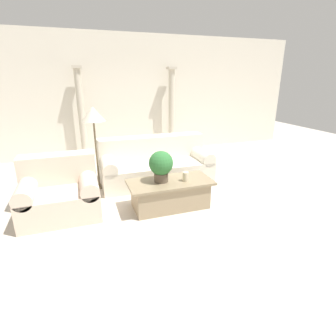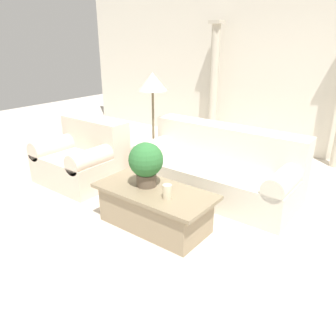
{
  "view_description": "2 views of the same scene",
  "coord_description": "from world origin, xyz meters",
  "px_view_note": "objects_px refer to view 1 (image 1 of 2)",
  "views": [
    {
      "loc": [
        -1.48,
        -4.31,
        2.08
      ],
      "look_at": [
        0.0,
        -0.0,
        0.5
      ],
      "focal_mm": 28.0,
      "sensor_mm": 36.0,
      "label": 1
    },
    {
      "loc": [
        2.0,
        -3.07,
        2.05
      ],
      "look_at": [
        -0.19,
        -0.22,
        0.62
      ],
      "focal_mm": 35.0,
      "sensor_mm": 36.0,
      "label": 2
    }
  ],
  "objects_px": {
    "loveseat": "(60,191)",
    "floor_lamp": "(93,118)",
    "sofa_long": "(155,164)",
    "coffee_table": "(170,194)",
    "potted_plant": "(161,165)"
  },
  "relations": [
    {
      "from": "loveseat",
      "to": "coffee_table",
      "type": "distance_m",
      "value": 1.77
    },
    {
      "from": "loveseat",
      "to": "floor_lamp",
      "type": "distance_m",
      "value": 1.49
    },
    {
      "from": "loveseat",
      "to": "floor_lamp",
      "type": "bearing_deg",
      "value": 52.43
    },
    {
      "from": "coffee_table",
      "to": "loveseat",
      "type": "bearing_deg",
      "value": 167.09
    },
    {
      "from": "potted_plant",
      "to": "floor_lamp",
      "type": "distance_m",
      "value": 1.65
    },
    {
      "from": "potted_plant",
      "to": "coffee_table",
      "type": "bearing_deg",
      "value": -13.44
    },
    {
      "from": "potted_plant",
      "to": "floor_lamp",
      "type": "height_order",
      "value": "floor_lamp"
    },
    {
      "from": "sofa_long",
      "to": "floor_lamp",
      "type": "bearing_deg",
      "value": 179.47
    },
    {
      "from": "potted_plant",
      "to": "floor_lamp",
      "type": "bearing_deg",
      "value": 126.83
    },
    {
      "from": "loveseat",
      "to": "potted_plant",
      "type": "height_order",
      "value": "potted_plant"
    },
    {
      "from": "sofa_long",
      "to": "coffee_table",
      "type": "xyz_separation_m",
      "value": [
        -0.11,
        -1.25,
        -0.12
      ]
    },
    {
      "from": "coffee_table",
      "to": "floor_lamp",
      "type": "bearing_deg",
      "value": 130.14
    },
    {
      "from": "sofa_long",
      "to": "floor_lamp",
      "type": "relative_size",
      "value": 1.42
    },
    {
      "from": "sofa_long",
      "to": "potted_plant",
      "type": "relative_size",
      "value": 4.39
    },
    {
      "from": "coffee_table",
      "to": "floor_lamp",
      "type": "distance_m",
      "value": 2.01
    }
  ]
}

